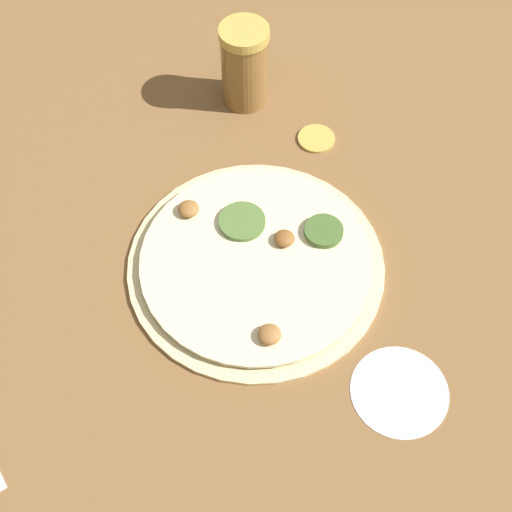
{
  "coord_description": "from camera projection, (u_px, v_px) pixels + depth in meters",
  "views": [
    {
      "loc": [
        0.41,
        0.02,
        0.65
      ],
      "look_at": [
        0.0,
        0.0,
        0.02
      ],
      "focal_mm": 50.0,
      "sensor_mm": 36.0,
      "label": 1
    }
  ],
  "objects": [
    {
      "name": "loose_cap",
      "position": [
        316.0,
        138.0,
        0.87
      ],
      "size": [
        0.05,
        0.05,
        0.01
      ],
      "color": "gold",
      "rests_on": "ground_plane"
    },
    {
      "name": "ground_plane",
      "position": [
        256.0,
        266.0,
        0.77
      ],
      "size": [
        3.0,
        3.0,
        0.0
      ],
      "primitive_type": "plane",
      "color": "brown"
    },
    {
      "name": "spice_jar",
      "position": [
        245.0,
        65.0,
        0.86
      ],
      "size": [
        0.06,
        0.06,
        0.11
      ],
      "color": "olive",
      "rests_on": "ground_plane"
    },
    {
      "name": "pizza",
      "position": [
        256.0,
        262.0,
        0.76
      ],
      "size": [
        0.28,
        0.28,
        0.03
      ],
      "color": "beige",
      "rests_on": "ground_plane"
    },
    {
      "name": "flour_patch",
      "position": [
        400.0,
        391.0,
        0.69
      ],
      "size": [
        0.1,
        0.1,
        0.0
      ],
      "color": "white",
      "rests_on": "ground_plane"
    }
  ]
}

